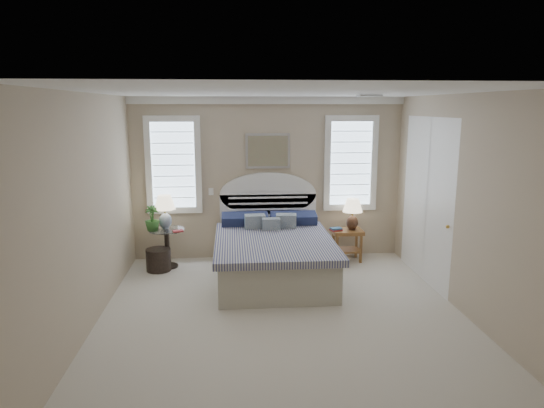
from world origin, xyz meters
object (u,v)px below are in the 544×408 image
at_px(floor_pot, 159,260).
at_px(lamp_left, 165,208).
at_px(lamp_right, 353,211).
at_px(bed, 273,252).
at_px(side_table_left, 167,244).
at_px(nightstand_right, 347,238).

bearing_deg(floor_pot, lamp_left, 63.12).
xyz_separation_m(floor_pot, lamp_right, (3.15, 0.25, 0.68)).
xyz_separation_m(floor_pot, lamp_left, (0.10, 0.21, 0.79)).
xyz_separation_m(bed, side_table_left, (-1.65, 0.59, 0.00)).
relative_size(side_table_left, lamp_left, 1.16).
bearing_deg(lamp_left, side_table_left, -71.10).
bearing_deg(floor_pot, bed, -13.82).
bearing_deg(bed, nightstand_right, 28.03).
bearing_deg(side_table_left, floor_pot, -128.10).
bearing_deg(lamp_left, nightstand_right, 0.95).
relative_size(side_table_left, floor_pot, 1.63).
bearing_deg(nightstand_right, lamp_right, -1.35).
height_order(bed, side_table_left, bed).
xyz_separation_m(lamp_left, lamp_right, (3.05, 0.05, -0.11)).
xyz_separation_m(bed, floor_pot, (-1.77, 0.44, -0.21)).
relative_size(nightstand_right, lamp_left, 0.98).
bearing_deg(lamp_left, floor_pot, -116.88).
bearing_deg(lamp_left, lamp_right, 0.89).
relative_size(floor_pot, lamp_left, 0.71).
height_order(bed, nightstand_right, bed).
height_order(lamp_left, lamp_right, lamp_left).
bearing_deg(nightstand_right, floor_pot, -175.23).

